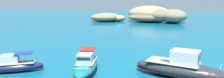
{
  "coord_description": "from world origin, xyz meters",
  "views": [
    {
      "loc": [
        4.74,
        -8.4,
        7.71
      ],
      "look_at": [
        -2.44,
        18.44,
        2.82
      ],
      "focal_mm": 33.0,
      "sensor_mm": 36.0,
      "label": 1
    }
  ],
  "objects": [
    {
      "name": "islet_small",
      "position": [
        -19.9,
        77.09,
        1.57
      ],
      "size": [
        16.31,
        14.66,
        3.44
      ],
      "color": "#84755B",
      "rests_on": "ground"
    },
    {
      "name": "motorboat_charcoal",
      "position": [
        6.31,
        13.47,
        0.97
      ],
      "size": [
        10.3,
        5.55,
        2.91
      ],
      "color": "#2D2D33",
      "rests_on": "ground"
    },
    {
      "name": "motorboat_navy",
      "position": [
        -11.9,
        10.42,
        0.66
      ],
      "size": [
        6.72,
        4.96,
        2.07
      ],
      "color": "navy",
      "rests_on": "ground"
    },
    {
      "name": "motorboat_teal",
      "position": [
        -3.84,
        12.39,
        0.76
      ],
      "size": [
        3.73,
        7.91,
        2.39
      ],
      "color": "#19727A",
      "rests_on": "ground"
    },
    {
      "name": "islet_large",
      "position": [
        -0.45,
        79.22,
        2.82
      ],
      "size": [
        27.84,
        25.13,
        6.57
      ],
      "color": "#9E8966",
      "rests_on": "ground"
    }
  ]
}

